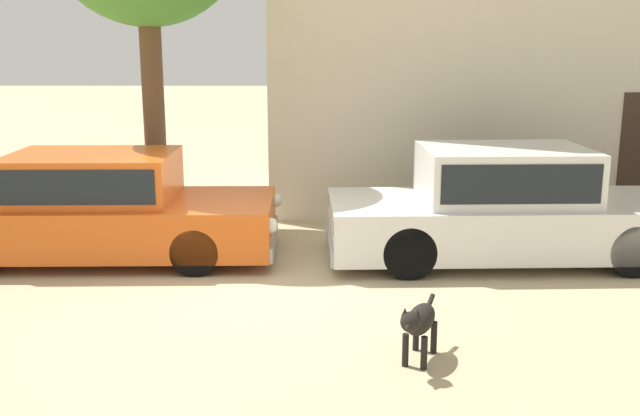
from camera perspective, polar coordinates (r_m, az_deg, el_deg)
name	(u,v)px	position (r m, az deg, el deg)	size (l,w,h in m)	color
ground_plane	(241,283)	(9.00, -6.18, -5.87)	(80.00, 80.00, 0.00)	tan
parked_sedan_nearest	(97,207)	(10.28, -17.01, 0.11)	(4.88, 1.95, 1.43)	#D15619
parked_sedan_second	(505,205)	(10.06, 14.21, 0.23)	(4.89, 1.99, 1.52)	silver
stray_dog_spotted	(419,322)	(6.77, 7.73, -8.80)	(0.45, 0.94, 0.63)	black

